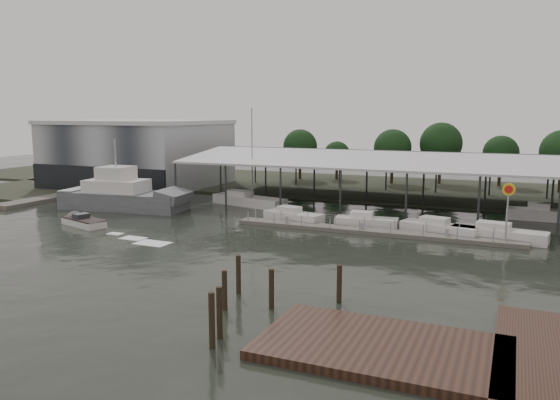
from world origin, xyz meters
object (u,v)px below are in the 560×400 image
at_px(shell_fuel_sign, 508,202).
at_px(white_sailboat, 248,201).
at_px(grey_trawler, 125,196).
at_px(speedboat_underway, 81,222).

bearing_deg(shell_fuel_sign, white_sailboat, 162.06).
bearing_deg(grey_trawler, speedboat_underway, -83.92).
bearing_deg(shell_fuel_sign, speedboat_underway, -168.72).
height_order(grey_trawler, speedboat_underway, grey_trawler).
distance_m(shell_fuel_sign, speedboat_underway, 41.79).
bearing_deg(white_sailboat, grey_trawler, -132.24).
xyz_separation_m(grey_trawler, speedboat_underway, (2.19, -9.67, -1.19)).
relative_size(shell_fuel_sign, white_sailboat, 0.45).
xyz_separation_m(white_sailboat, speedboat_underway, (-10.44, -17.99, -0.25)).
bearing_deg(grey_trawler, white_sailboat, 26.69).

